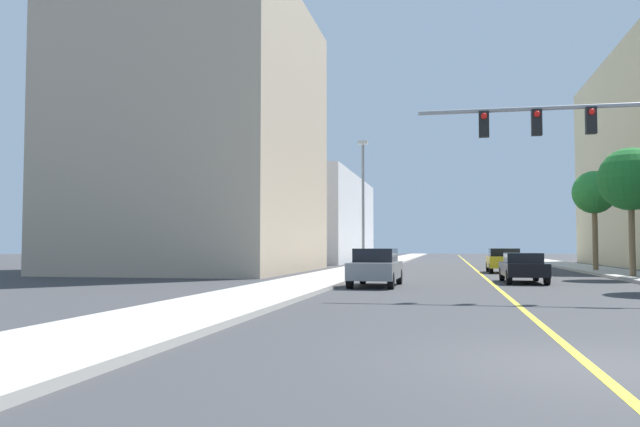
# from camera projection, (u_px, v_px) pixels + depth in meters

# --- Properties ---
(ground) EXTENTS (192.00, 192.00, 0.00)m
(ground) POSITION_uv_depth(u_px,v_px,m) (473.00, 267.00, 49.77)
(ground) COLOR #38383A
(sidewalk_left) EXTENTS (3.25, 168.00, 0.15)m
(sidewalk_left) POSITION_uv_depth(u_px,v_px,m) (373.00, 266.00, 51.29)
(sidewalk_left) COLOR #B2ADA3
(sidewalk_left) RESTS_ON ground
(sidewalk_right) EXTENTS (3.25, 168.00, 0.15)m
(sidewalk_right) POSITION_uv_depth(u_px,v_px,m) (579.00, 267.00, 48.26)
(sidewalk_right) COLOR #B2ADA3
(sidewalk_right) RESTS_ON ground
(lane_marking_center) EXTENTS (0.16, 144.00, 0.01)m
(lane_marking_center) POSITION_uv_depth(u_px,v_px,m) (473.00, 267.00, 49.77)
(lane_marking_center) COLOR yellow
(lane_marking_center) RESTS_ON ground
(building_left_near) EXTENTS (13.28, 17.84, 17.61)m
(building_left_near) POSITION_uv_depth(u_px,v_px,m) (202.00, 137.00, 42.23)
(building_left_near) COLOR tan
(building_left_near) RESTS_ON ground
(building_left_far) EXTENTS (17.09, 26.22, 8.93)m
(building_left_far) POSITION_uv_depth(u_px,v_px,m) (280.00, 220.00, 69.17)
(building_left_far) COLOR silver
(building_left_far) RESTS_ON ground
(traffic_signal_mast) EXTENTS (9.43, 0.36, 6.45)m
(traffic_signal_mast) POSITION_uv_depth(u_px,v_px,m) (620.00, 142.00, 19.95)
(traffic_signal_mast) COLOR gray
(traffic_signal_mast) RESTS_ON sidewalk_right
(street_lamp) EXTENTS (0.56, 0.28, 7.60)m
(street_lamp) POSITION_uv_depth(u_px,v_px,m) (363.00, 199.00, 37.09)
(street_lamp) COLOR gray
(street_lamp) RESTS_ON sidewalk_left
(palm_mid) EXTENTS (3.14, 3.14, 6.40)m
(palm_mid) POSITION_uv_depth(u_px,v_px,m) (631.00, 180.00, 32.06)
(palm_mid) COLOR brown
(palm_mid) RESTS_ON sidewalk_right
(palm_far) EXTENTS (2.66, 2.66, 6.18)m
(palm_far) POSITION_uv_depth(u_px,v_px,m) (594.00, 193.00, 40.05)
(palm_far) COLOR brown
(palm_far) RESTS_ON sidewalk_right
(car_black) EXTENTS (1.77, 4.39, 1.32)m
(car_black) POSITION_uv_depth(u_px,v_px,m) (523.00, 267.00, 28.51)
(car_black) COLOR black
(car_black) RESTS_ON ground
(car_gray) EXTENTS (1.86, 4.48, 1.53)m
(car_gray) POSITION_uv_depth(u_px,v_px,m) (376.00, 267.00, 25.98)
(car_gray) COLOR slate
(car_gray) RESTS_ON ground
(car_yellow) EXTENTS (1.98, 4.00, 1.49)m
(car_yellow) POSITION_uv_depth(u_px,v_px,m) (504.00, 260.00, 39.47)
(car_yellow) COLOR gold
(car_yellow) RESTS_ON ground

